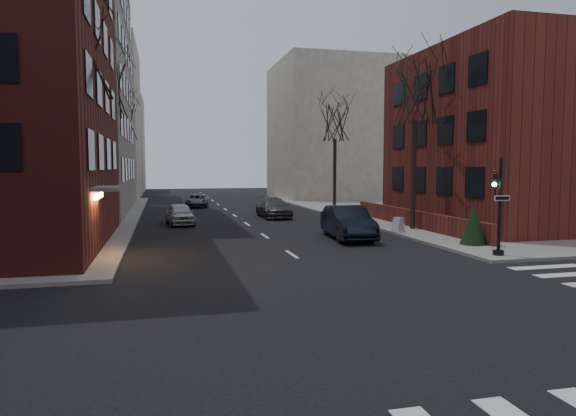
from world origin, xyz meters
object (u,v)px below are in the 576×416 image
object	(u,v)px
streetlamp_near	(111,158)
traffic_signal	(498,212)
streetlamp_far	(131,162)
parked_sedan	(348,222)
car_lane_far	(197,201)
tree_left_a	(74,53)
evergreen_shrub	(473,223)
sandwich_board	(398,225)
tree_left_b	(105,86)
tree_right_b	(335,121)
car_lane_gray	(274,208)
tree_left_c	(122,119)
car_lane_silver	(180,214)
tree_right_a	(415,92)

from	to	relation	value
streetlamp_near	traffic_signal	bearing A→B (deg)	-38.87
streetlamp_near	streetlamp_far	world-z (taller)	same
parked_sedan	car_lane_far	distance (m)	24.00
tree_left_a	evergreen_shrub	world-z (taller)	tree_left_a
tree_left_a	sandwich_board	bearing A→B (deg)	9.72
tree_left_b	tree_right_b	world-z (taller)	tree_left_b
traffic_signal	streetlamp_near	xyz separation A→B (m)	(-16.14, 13.01, 2.33)
traffic_signal	tree_left_a	bearing A→B (deg)	163.35
streetlamp_far	parked_sedan	size ratio (longest dim) A/B	1.20
traffic_signal	sandwich_board	bearing A→B (deg)	94.69
parked_sedan	car_lane_gray	bearing A→B (deg)	101.72
tree_left_c	parked_sedan	distance (m)	28.22
tree_left_c	evergreen_shrub	bearing A→B (deg)	-58.26
car_lane_far	evergreen_shrub	bearing A→B (deg)	-62.12
tree_right_b	parked_sedan	distance (m)	18.10
car_lane_gray	evergreen_shrub	size ratio (longest dim) A/B	2.54
tree_left_a	car_lane_silver	size ratio (longest dim) A/B	2.51
tree_left_c	car_lane_far	xyz separation A→B (m)	(6.53, -0.94, -7.43)
traffic_signal	car_lane_gray	size ratio (longest dim) A/B	0.80
traffic_signal	tree_left_a	size ratio (longest dim) A/B	0.39
traffic_signal	tree_left_a	world-z (taller)	tree_left_a
car_lane_silver	sandwich_board	distance (m)	14.07
tree_left_b	tree_left_a	bearing A→B (deg)	-90.00
tree_left_b	tree_right_a	size ratio (longest dim) A/B	1.11
tree_right_a	sandwich_board	world-z (taller)	tree_right_a
evergreen_shrub	tree_left_b	bearing A→B (deg)	140.84
sandwich_board	streetlamp_far	bearing A→B (deg)	104.16
tree_left_b	car_lane_silver	bearing A→B (deg)	-15.72
traffic_signal	tree_left_b	distance (m)	24.87
streetlamp_far	car_lane_gray	distance (m)	18.16
sandwich_board	tree_left_b	bearing A→B (deg)	132.75
car_lane_far	sandwich_board	size ratio (longest dim) A/B	5.16
tree_right_a	car_lane_far	world-z (taller)	tree_right_a
tree_right_b	car_lane_gray	xyz separation A→B (m)	(-6.18, -4.16, -6.86)
tree_left_c	tree_right_a	xyz separation A→B (m)	(17.60, -22.00, 0.00)
tree_right_a	car_lane_silver	world-z (taller)	tree_right_a
sandwich_board	parked_sedan	bearing A→B (deg)	177.28
traffic_signal	car_lane_far	distance (m)	31.78
tree_left_b	streetlamp_near	xyz separation A→B (m)	(0.60, -4.00, -4.68)
streetlamp_near	streetlamp_far	distance (m)	20.00
tree_right_b	streetlamp_near	world-z (taller)	tree_right_b
traffic_signal	tree_left_b	world-z (taller)	tree_left_b
streetlamp_far	car_lane_gray	xyz separation A→B (m)	(10.82, -14.16, -3.51)
tree_right_a	streetlamp_near	distance (m)	17.87
tree_right_a	evergreen_shrub	xyz separation A→B (m)	(-0.14, -6.22, -6.90)
car_lane_silver	car_lane_gray	distance (m)	7.57
car_lane_silver	sandwich_board	world-z (taller)	car_lane_silver
streetlamp_far	sandwich_board	size ratio (longest dim) A/B	7.50
streetlamp_far	tree_right_b	bearing A→B (deg)	-30.47
streetlamp_near	evergreen_shrub	world-z (taller)	streetlamp_near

